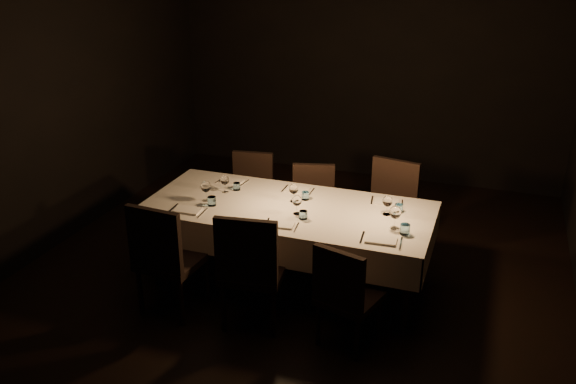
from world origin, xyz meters
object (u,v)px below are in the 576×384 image
(chair_near_left, at_px, (165,255))
(chair_near_center, at_px, (251,266))
(dining_table, at_px, (288,214))
(chair_far_right, at_px, (389,207))
(chair_far_center, at_px, (313,204))
(chair_near_right, at_px, (344,292))
(chair_far_left, at_px, (251,191))

(chair_near_left, bearing_deg, chair_near_center, -171.59)
(dining_table, distance_m, chair_far_right, 1.10)
(chair_near_center, bearing_deg, chair_far_center, -99.91)
(chair_near_center, xyz_separation_m, chair_near_right, (0.77, -0.02, -0.07))
(chair_near_center, bearing_deg, chair_far_right, -125.73)
(chair_near_center, relative_size, chair_far_center, 1.17)
(dining_table, height_order, chair_near_left, chair_near_left)
(chair_near_left, relative_size, chair_far_left, 1.14)
(dining_table, height_order, chair_far_right, chair_far_right)
(chair_far_center, bearing_deg, chair_far_right, -10.81)
(dining_table, bearing_deg, chair_near_right, -46.88)
(dining_table, xyz_separation_m, chair_far_center, (0.01, 0.73, -0.20))
(chair_near_left, height_order, chair_near_center, chair_near_center)
(chair_near_center, height_order, chair_far_left, chair_near_center)
(chair_near_right, height_order, chair_far_right, chair_far_right)
(chair_far_left, bearing_deg, dining_table, -57.76)
(dining_table, height_order, chair_far_center, chair_far_center)
(dining_table, xyz_separation_m, chair_near_right, (0.72, -0.77, -0.20))
(chair_near_left, relative_size, chair_near_center, 0.99)
(chair_near_left, distance_m, chair_near_center, 0.74)
(chair_near_right, relative_size, chair_far_left, 0.99)
(dining_table, xyz_separation_m, chair_far_right, (0.76, 0.78, -0.15))
(chair_far_center, bearing_deg, dining_table, -104.98)
(chair_near_right, xyz_separation_m, chair_far_left, (-1.43, 1.60, 0.00))
(chair_near_right, height_order, chair_far_left, chair_far_left)
(chair_near_center, distance_m, chair_far_left, 1.71)
(chair_far_left, bearing_deg, chair_near_left, -100.85)
(chair_near_center, xyz_separation_m, chair_far_center, (0.05, 1.48, -0.07))
(chair_near_left, bearing_deg, chair_far_left, -88.36)
(dining_table, xyz_separation_m, chair_far_left, (-0.71, 0.83, -0.19))
(chair_near_right, xyz_separation_m, chair_far_center, (-0.72, 1.50, -0.00))
(chair_far_left, bearing_deg, chair_far_right, -10.10)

